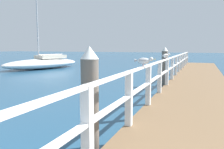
{
  "coord_description": "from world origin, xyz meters",
  "views": [
    {
      "loc": [
        0.1,
        0.18,
        1.84
      ],
      "look_at": [
        -2.4,
        6.37,
        1.02
      ],
      "focal_mm": 35.56,
      "sensor_mm": 36.0,
      "label": 1
    }
  ],
  "objects_px": {
    "dock_piling_near": "(90,104)",
    "seagull_background": "(166,55)",
    "seagull_foreground": "(144,61)",
    "dock_piling_far": "(164,66)",
    "boat_0": "(43,63)"
  },
  "relations": [
    {
      "from": "dock_piling_near",
      "to": "seagull_background",
      "type": "height_order",
      "value": "dock_piling_near"
    },
    {
      "from": "seagull_background",
      "to": "seagull_foreground",
      "type": "bearing_deg",
      "value": -62.67
    },
    {
      "from": "dock_piling_far",
      "to": "seagull_background",
      "type": "relative_size",
      "value": 4.2
    },
    {
      "from": "dock_piling_near",
      "to": "dock_piling_far",
      "type": "bearing_deg",
      "value": 90.0
    },
    {
      "from": "seagull_foreground",
      "to": "boat_0",
      "type": "height_order",
      "value": "boat_0"
    },
    {
      "from": "seagull_foreground",
      "to": "dock_piling_far",
      "type": "bearing_deg",
      "value": -177.14
    },
    {
      "from": "seagull_foreground",
      "to": "seagull_background",
      "type": "relative_size",
      "value": 1.07
    },
    {
      "from": "dock_piling_near",
      "to": "boat_0",
      "type": "xyz_separation_m",
      "value": [
        -11.06,
        12.43,
        -0.46
      ]
    },
    {
      "from": "dock_piling_near",
      "to": "boat_0",
      "type": "bearing_deg",
      "value": 131.66
    },
    {
      "from": "seagull_background",
      "to": "boat_0",
      "type": "distance_m",
      "value": 13.5
    },
    {
      "from": "dock_piling_near",
      "to": "dock_piling_far",
      "type": "distance_m",
      "value": 7.57
    },
    {
      "from": "seagull_foreground",
      "to": "boat_0",
      "type": "xyz_separation_m",
      "value": [
        -11.44,
        10.49,
        -1.06
      ]
    },
    {
      "from": "dock_piling_far",
      "to": "seagull_foreground",
      "type": "relative_size",
      "value": 3.91
    },
    {
      "from": "dock_piling_near",
      "to": "dock_piling_far",
      "type": "height_order",
      "value": "same"
    },
    {
      "from": "dock_piling_near",
      "to": "seagull_foreground",
      "type": "relative_size",
      "value": 3.91
    }
  ]
}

